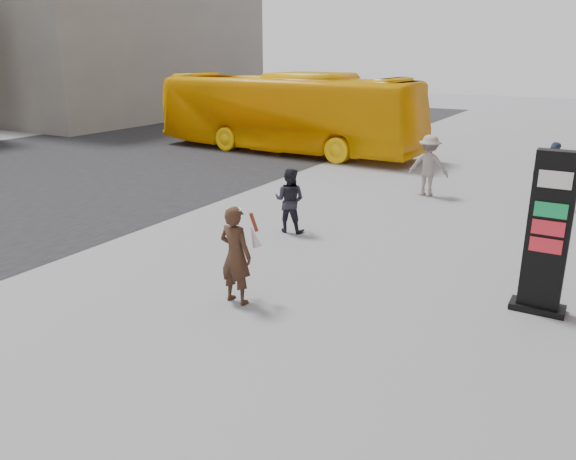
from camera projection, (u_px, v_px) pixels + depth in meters
The scene contains 9 objects.
ground at pixel (287, 297), 9.80m from camera, with size 100.00×100.00×0.00m, color #9E9EA3.
road at pixel (45, 171), 20.14m from camera, with size 16.00×60.00×0.01m, color black.
bg_building_far at pixel (122, 37), 36.24m from camera, with size 10.00×18.00×10.00m, color gray.
info_pylon at pixel (548, 234), 8.89m from camera, with size 0.85×0.43×2.66m.
woman at pixel (236, 254), 9.36m from camera, with size 0.66×0.61×1.69m.
bus at pixel (286, 113), 23.51m from camera, with size 2.75×11.75×3.27m, color #F9B605.
pedestrian_a at pixel (290, 200), 13.14m from camera, with size 0.74×0.58×1.53m, color #21212A.
pedestrian_b at pixel (429, 165), 16.49m from camera, with size 1.15×0.66×1.78m, color gray.
pedestrian_c at pixel (552, 175), 15.16m from camera, with size 1.05×0.44×1.79m, color #324261.
Camera 1 is at (4.52, -7.76, 4.09)m, focal length 35.00 mm.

